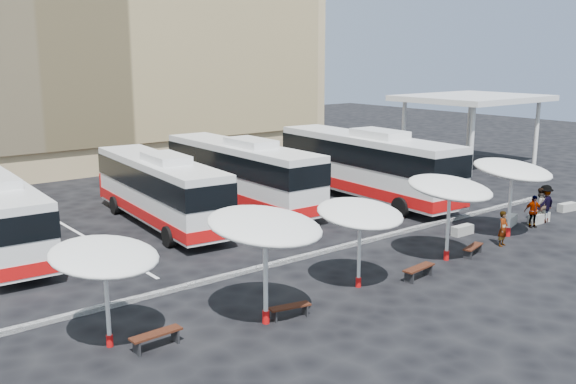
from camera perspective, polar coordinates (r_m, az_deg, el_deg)
ground at (r=26.18m, az=2.40°, el=-6.09°), size 120.00×120.00×0.00m
service_canopy at (r=49.64m, az=16.07°, el=7.88°), size 10.00×8.00×5.20m
curb_divider at (r=26.52m, az=1.69°, el=-5.68°), size 34.00×0.25×0.15m
bay_lines at (r=32.39m, az=-6.93°, el=-2.56°), size 24.15×12.00×0.01m
bus_1 at (r=31.74m, az=-11.35°, el=0.39°), size 3.43×11.54×3.61m
bus_2 at (r=34.97m, az=-4.22°, el=1.87°), size 3.03×12.10×3.82m
bus_3 at (r=36.86m, az=6.91°, el=2.57°), size 3.64×13.07×4.10m
sunshade_0 at (r=18.61m, az=-16.01°, el=-5.55°), size 3.93×3.95×3.17m
sunshade_1 at (r=19.34m, az=-2.04°, el=-3.05°), size 4.62×4.64×3.69m
sunshade_2 at (r=22.64m, az=6.42°, el=-1.93°), size 3.19×3.23×3.20m
sunshade_3 at (r=26.23m, az=14.20°, el=0.33°), size 4.00×4.04×3.52m
sunshade_4 at (r=30.54m, az=19.33°, el=1.85°), size 4.02×4.06×3.63m
wood_bench_0 at (r=19.03m, az=-11.64°, el=-12.45°), size 1.55×0.47×0.47m
wood_bench_1 at (r=20.61m, az=0.17°, el=-10.32°), size 1.42×0.65×0.42m
wood_bench_2 at (r=24.46m, az=11.56°, el=-6.78°), size 1.58×0.58×0.47m
wood_bench_3 at (r=27.73m, az=16.12°, el=-4.82°), size 1.42×0.70×0.42m
conc_bench_0 at (r=30.76m, az=15.25°, el=-3.29°), size 1.20×0.43×0.45m
conc_bench_1 at (r=33.00m, az=19.06°, el=-2.44°), size 1.41×0.82×0.50m
conc_bench_2 at (r=34.10m, az=21.41°, el=-2.17°), size 1.30×0.48×0.48m
conc_bench_3 at (r=37.19m, az=23.56°, el=-1.24°), size 1.20×0.55×0.43m
passenger_0 at (r=29.40m, az=18.57°, el=-3.10°), size 0.63×0.47×1.55m
passenger_1 at (r=34.02m, az=21.51°, el=-1.11°), size 1.05×0.96×1.76m
passenger_2 at (r=32.99m, az=20.95°, el=-1.62°), size 0.99×0.79×1.58m
passenger_3 at (r=34.14m, az=21.88°, el=-0.97°), size 1.24×0.73×1.89m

